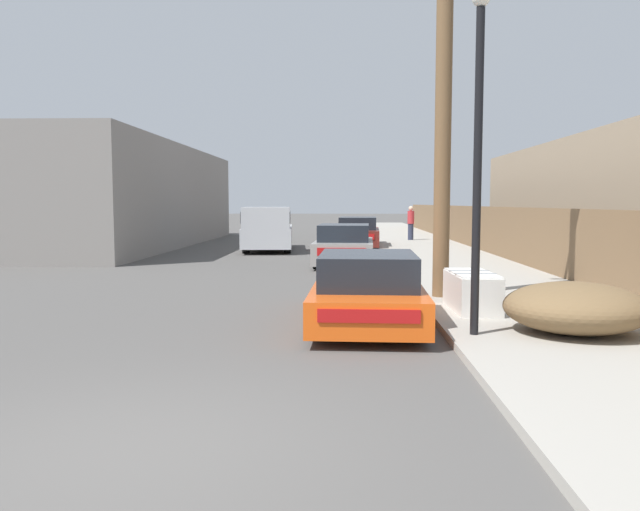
# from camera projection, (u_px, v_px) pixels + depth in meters

# --- Properties ---
(ground_plane) EXTENTS (220.00, 220.00, 0.00)m
(ground_plane) POSITION_uv_depth(u_px,v_px,m) (133.00, 454.00, 4.99)
(ground_plane) COLOR #4F4C49
(sidewalk_curb) EXTENTS (4.20, 63.00, 0.12)m
(sidewalk_curb) POSITION_uv_depth(u_px,v_px,m) (422.00, 246.00, 28.20)
(sidewalk_curb) COLOR #9E998E
(sidewalk_curb) RESTS_ON ground
(discarded_fridge) EXTENTS (0.76, 1.63, 0.70)m
(discarded_fridge) POSITION_uv_depth(u_px,v_px,m) (472.00, 291.00, 10.95)
(discarded_fridge) COLOR silver
(discarded_fridge) RESTS_ON sidewalk_curb
(parked_sports_car_red) EXTENTS (1.90, 4.42, 1.19)m
(parked_sports_car_red) POSITION_uv_depth(u_px,v_px,m) (367.00, 291.00, 10.36)
(parked_sports_car_red) COLOR #E05114
(parked_sports_car_red) RESTS_ON ground
(car_parked_mid) EXTENTS (2.00, 4.14, 1.32)m
(car_parked_mid) POSITION_uv_depth(u_px,v_px,m) (344.00, 246.00, 20.08)
(car_parked_mid) COLOR gray
(car_parked_mid) RESTS_ON ground
(car_parked_far) EXTENTS (2.07, 4.73, 1.37)m
(car_parked_far) POSITION_uv_depth(u_px,v_px,m) (358.00, 233.00, 27.91)
(car_parked_far) COLOR #5B1E19
(car_parked_far) RESTS_ON ground
(pickup_truck) EXTENTS (2.38, 5.64, 1.83)m
(pickup_truck) POSITION_uv_depth(u_px,v_px,m) (268.00, 229.00, 25.81)
(pickup_truck) COLOR silver
(pickup_truck) RESTS_ON ground
(utility_pole) EXTENTS (1.80, 0.33, 7.84)m
(utility_pole) POSITION_uv_depth(u_px,v_px,m) (444.00, 95.00, 12.28)
(utility_pole) COLOR brown
(utility_pole) RESTS_ON sidewalk_curb
(street_lamp) EXTENTS (0.26, 0.26, 4.84)m
(street_lamp) POSITION_uv_depth(u_px,v_px,m) (478.00, 138.00, 8.73)
(street_lamp) COLOR black
(street_lamp) RESTS_ON sidewalk_curb
(brush_pile) EXTENTS (2.06, 1.95, 0.74)m
(brush_pile) POSITION_uv_depth(u_px,v_px,m) (575.00, 308.00, 9.05)
(brush_pile) COLOR brown
(brush_pile) RESTS_ON sidewalk_curb
(wooden_fence) EXTENTS (0.08, 45.26, 1.75)m
(wooden_fence) POSITION_uv_depth(u_px,v_px,m) (474.00, 227.00, 26.38)
(wooden_fence) COLOR brown
(wooden_fence) RESTS_ON sidewalk_curb
(building_left_block) EXTENTS (7.00, 19.74, 4.60)m
(building_left_block) POSITION_uv_depth(u_px,v_px,m) (116.00, 196.00, 29.25)
(building_left_block) COLOR gray
(building_left_block) RESTS_ON ground
(building_right_house) EXTENTS (6.00, 17.25, 4.11)m
(building_right_house) POSITION_uv_depth(u_px,v_px,m) (637.00, 201.00, 21.43)
(building_right_house) COLOR gray
(building_right_house) RESTS_ON ground
(pedestrian) EXTENTS (0.34, 0.34, 1.72)m
(pedestrian) POSITION_uv_depth(u_px,v_px,m) (411.00, 223.00, 31.66)
(pedestrian) COLOR #282D42
(pedestrian) RESTS_ON sidewalk_curb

